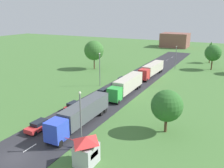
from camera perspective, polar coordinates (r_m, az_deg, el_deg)
ground_plane at (r=34.73m, az=-21.53°, el=-15.63°), size 280.00×280.00×0.00m
road at (r=52.14m, az=-1.23°, el=-3.50°), size 10.00×140.00×0.06m
lane_marking_centre at (r=48.99m, az=-3.37°, el=-4.82°), size 0.16×121.71×0.01m
truck_lead at (r=39.92m, az=-7.24°, el=-6.80°), size 2.75×14.88×3.57m
truck_second at (r=54.61m, az=3.41°, el=-0.20°), size 2.68×14.18×3.76m
truck_third at (r=71.22m, az=9.20°, el=3.43°), size 2.77×14.54×3.44m
car_lead at (r=40.17m, az=-16.66°, el=-9.23°), size 1.86×4.39×1.53m
car_second at (r=46.77m, az=-8.85°, el=-5.01°), size 1.90×4.01×1.53m
car_third at (r=54.45m, az=-2.11°, el=-1.78°), size 1.82×4.02×1.41m
car_fourth at (r=62.98m, az=2.31°, el=0.82°), size 2.03×4.28×1.60m
motorcycle_courier at (r=48.73m, az=-9.34°, el=-4.53°), size 0.28×1.94×0.91m
guard_booth at (r=30.59m, az=-5.98°, el=-15.03°), size 2.62×3.21×3.67m
barrier_gate at (r=34.92m, az=-9.24°, el=-13.09°), size 4.64×0.28×1.05m
person_lead at (r=30.40m, az=-5.53°, el=-17.22°), size 0.38×0.24×1.82m
lamppost_lead at (r=32.25m, az=-7.28°, el=-7.87°), size 0.36×0.36×8.19m
lamppost_second at (r=60.50m, az=-2.86°, el=3.79°), size 0.36×0.36×8.24m
lamppost_third at (r=81.61m, az=14.60°, el=6.27°), size 0.36×0.36×7.43m
tree_oak at (r=84.04m, az=22.38°, el=6.69°), size 5.10×5.10×7.96m
tree_birch at (r=95.30m, az=21.95°, el=7.86°), size 3.75×3.75×7.68m
tree_maple at (r=37.74m, az=12.62°, el=-4.95°), size 4.82×4.82×6.70m
tree_pine at (r=78.95m, az=-4.21°, el=7.77°), size 6.22×6.22×9.13m
distant_building at (r=134.89m, az=14.40°, el=9.83°), size 13.63×11.32×7.16m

